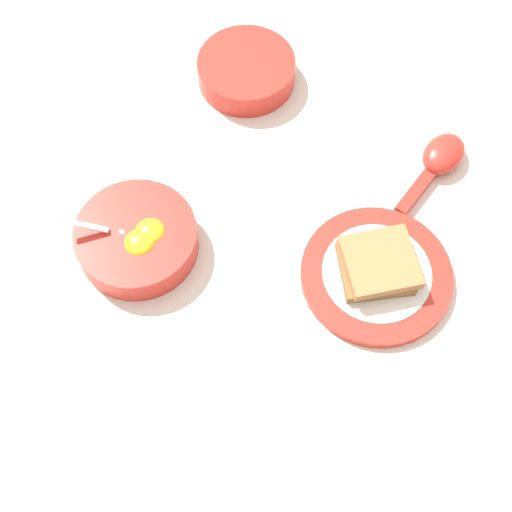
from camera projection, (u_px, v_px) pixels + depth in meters
name	position (u px, v px, depth m)	size (l,w,h in m)	color
ground_plane	(299.00, 207.00, 0.92)	(3.00, 3.00, 0.00)	silver
egg_bowl	(137.00, 239.00, 0.87)	(0.15, 0.15, 0.07)	red
toast_plate	(376.00, 275.00, 0.87)	(0.19, 0.19, 0.01)	red
toast_sandwich	(378.00, 265.00, 0.85)	(0.12, 0.12, 0.03)	brown
soup_spoon	(440.00, 159.00, 0.94)	(0.06, 0.14, 0.03)	red
congee_bowl	(246.00, 70.00, 1.00)	(0.14, 0.14, 0.04)	red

